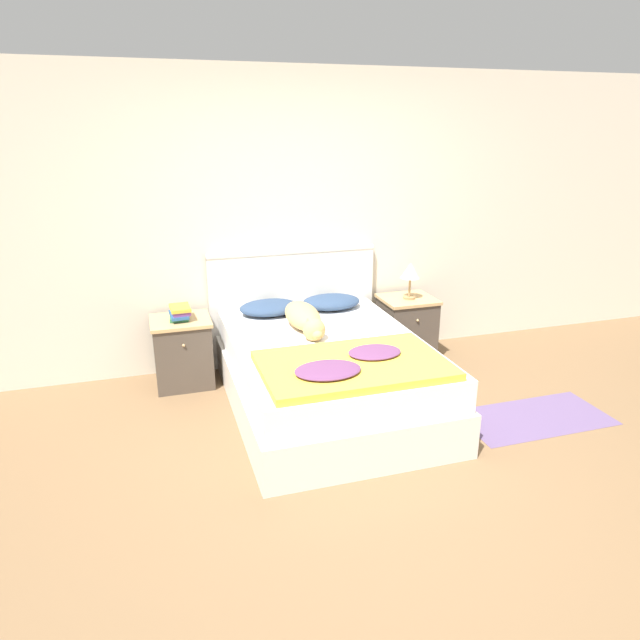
% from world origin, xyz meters
% --- Properties ---
extents(ground_plane, '(16.00, 16.00, 0.00)m').
position_xyz_m(ground_plane, '(0.00, 0.00, 0.00)').
color(ground_plane, brown).
extents(wall_back, '(9.00, 0.06, 2.55)m').
position_xyz_m(wall_back, '(0.00, 2.13, 1.27)').
color(wall_back, beige).
rests_on(wall_back, ground_plane).
extents(bed, '(1.43, 1.97, 0.55)m').
position_xyz_m(bed, '(-0.06, 1.05, 0.27)').
color(bed, silver).
rests_on(bed, ground_plane).
extents(headboard, '(1.51, 0.06, 1.05)m').
position_xyz_m(headboard, '(-0.06, 2.06, 0.54)').
color(headboard, silver).
rests_on(headboard, ground_plane).
extents(nightstand_left, '(0.48, 0.45, 0.58)m').
position_xyz_m(nightstand_left, '(-1.08, 1.82, 0.29)').
color(nightstand_left, '#4C4238').
rests_on(nightstand_left, ground_plane).
extents(nightstand_right, '(0.48, 0.45, 0.58)m').
position_xyz_m(nightstand_right, '(0.97, 1.82, 0.29)').
color(nightstand_right, '#4C4238').
rests_on(nightstand_right, ground_plane).
extents(pillow_left, '(0.52, 0.37, 0.12)m').
position_xyz_m(pillow_left, '(-0.33, 1.80, 0.61)').
color(pillow_left, navy).
rests_on(pillow_left, bed).
extents(pillow_right, '(0.52, 0.37, 0.12)m').
position_xyz_m(pillow_right, '(0.22, 1.80, 0.61)').
color(pillow_right, navy).
rests_on(pillow_right, bed).
extents(quilt, '(1.22, 0.79, 0.09)m').
position_xyz_m(quilt, '(-0.07, 0.50, 0.58)').
color(quilt, yellow).
rests_on(quilt, bed).
extents(dog, '(0.25, 0.81, 0.18)m').
position_xyz_m(dog, '(-0.15, 1.37, 0.64)').
color(dog, tan).
rests_on(dog, bed).
extents(book_stack, '(0.17, 0.24, 0.11)m').
position_xyz_m(book_stack, '(-1.08, 1.81, 0.63)').
color(book_stack, '#337547').
rests_on(book_stack, nightstand_left).
extents(table_lamp, '(0.18, 0.18, 0.33)m').
position_xyz_m(table_lamp, '(0.97, 1.79, 0.82)').
color(table_lamp, '#9E7A4C').
rests_on(table_lamp, nightstand_right).
extents(rug, '(1.11, 0.56, 0.00)m').
position_xyz_m(rug, '(1.37, 0.43, 0.00)').
color(rug, '#604C75').
rests_on(rug, ground_plane).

